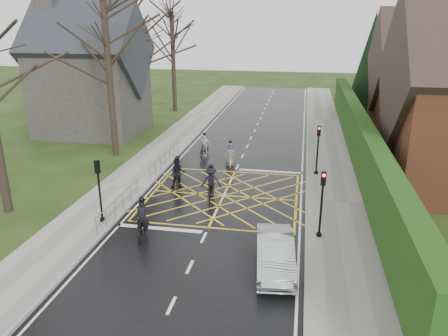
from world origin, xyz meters
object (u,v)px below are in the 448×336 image
(car, at_px, (275,253))
(cyclist_rear, at_px, (142,223))
(cyclist_lead, at_px, (230,157))
(cyclist_back, at_px, (178,176))
(cyclist_mid, at_px, (211,185))
(cyclist_front, at_px, (204,147))

(car, bearing_deg, cyclist_rear, 157.87)
(cyclist_lead, bearing_deg, car, -84.41)
(cyclist_back, bearing_deg, cyclist_lead, 48.80)
(cyclist_mid, distance_m, cyclist_front, 7.56)
(cyclist_front, bearing_deg, cyclist_rear, -82.36)
(cyclist_back, relative_size, cyclist_front, 1.15)
(cyclist_mid, xyz_separation_m, cyclist_lead, (0.14, 5.51, -0.09))
(cyclist_rear, height_order, cyclist_back, cyclist_back)
(cyclist_front, xyz_separation_m, cyclist_lead, (2.17, -1.76, -0.03))
(cyclist_mid, bearing_deg, car, -67.00)
(cyclist_front, bearing_deg, cyclist_back, -83.16)
(cyclist_lead, relative_size, car, 0.45)
(cyclist_back, bearing_deg, cyclist_rear, -104.14)
(cyclist_rear, xyz_separation_m, cyclist_mid, (2.09, 5.01, 0.07))
(cyclist_mid, distance_m, cyclist_lead, 5.52)
(cyclist_mid, relative_size, cyclist_lead, 1.07)
(cyclist_back, xyz_separation_m, cyclist_mid, (2.15, -0.91, -0.06))
(cyclist_back, height_order, cyclist_lead, cyclist_back)
(cyclist_back, bearing_deg, cyclist_mid, -37.73)
(cyclist_back, distance_m, cyclist_mid, 2.34)
(cyclist_lead, bearing_deg, cyclist_mid, -103.38)
(cyclist_back, xyz_separation_m, cyclist_front, (0.12, 6.36, -0.11))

